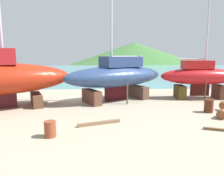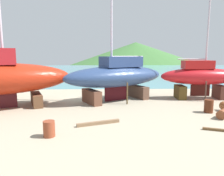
{
  "view_description": "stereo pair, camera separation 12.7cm",
  "coord_description": "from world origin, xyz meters",
  "px_view_note": "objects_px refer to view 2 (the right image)",
  "views": [
    {
      "loc": [
        1.69,
        -18.76,
        3.98
      ],
      "look_at": [
        2.32,
        -0.98,
        1.24
      ],
      "focal_mm": 33.78,
      "sensor_mm": 36.0,
      "label": 1
    },
    {
      "loc": [
        1.82,
        -18.76,
        3.98
      ],
      "look_at": [
        2.32,
        -0.98,
        1.24
      ],
      "focal_mm": 33.78,
      "sensor_mm": 36.0,
      "label": 2
    }
  ],
  "objects_px": {
    "sailboat_far_slipway": "(201,76)",
    "barrel_blue_faded": "(209,106)",
    "barrel_tipped_center": "(222,114)",
    "barrel_by_slipway": "(49,129)",
    "sailboat_large_starboard": "(117,76)"
  },
  "relations": [
    {
      "from": "barrel_blue_faded",
      "to": "barrel_by_slipway",
      "type": "xyz_separation_m",
      "value": [
        -10.04,
        -4.19,
        -0.06
      ]
    },
    {
      "from": "sailboat_large_starboard",
      "to": "barrel_blue_faded",
      "type": "relative_size",
      "value": 18.7
    },
    {
      "from": "sailboat_far_slipway",
      "to": "barrel_tipped_center",
      "type": "height_order",
      "value": "sailboat_far_slipway"
    },
    {
      "from": "barrel_blue_faded",
      "to": "barrel_tipped_center",
      "type": "bearing_deg",
      "value": -81.84
    },
    {
      "from": "barrel_tipped_center",
      "to": "barrel_by_slipway",
      "type": "distance_m",
      "value": 10.61
    },
    {
      "from": "barrel_tipped_center",
      "to": "barrel_blue_faded",
      "type": "distance_m",
      "value": 1.46
    },
    {
      "from": "sailboat_far_slipway",
      "to": "barrel_blue_faded",
      "type": "distance_m",
      "value": 5.34
    },
    {
      "from": "sailboat_large_starboard",
      "to": "barrel_tipped_center",
      "type": "xyz_separation_m",
      "value": [
        6.49,
        -5.7,
        -1.94
      ]
    },
    {
      "from": "sailboat_large_starboard",
      "to": "barrel_tipped_center",
      "type": "relative_size",
      "value": 21.31
    },
    {
      "from": "sailboat_far_slipway",
      "to": "barrel_blue_faded",
      "type": "height_order",
      "value": "sailboat_far_slipway"
    },
    {
      "from": "sailboat_far_slipway",
      "to": "barrel_by_slipway",
      "type": "xyz_separation_m",
      "value": [
        -11.55,
        -9.05,
        -1.68
      ]
    },
    {
      "from": "barrel_tipped_center",
      "to": "barrel_by_slipway",
      "type": "relative_size",
      "value": 1.01
    },
    {
      "from": "sailboat_far_slipway",
      "to": "barrel_by_slipway",
      "type": "relative_size",
      "value": 17.31
    },
    {
      "from": "sailboat_large_starboard",
      "to": "barrel_by_slipway",
      "type": "height_order",
      "value": "sailboat_large_starboard"
    },
    {
      "from": "barrel_blue_faded",
      "to": "barrel_by_slipway",
      "type": "relative_size",
      "value": 1.16
    }
  ]
}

